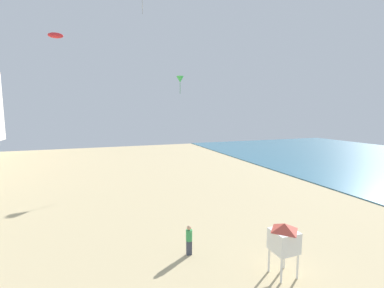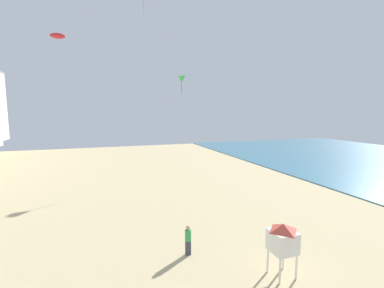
{
  "view_description": "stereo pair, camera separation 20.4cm",
  "coord_description": "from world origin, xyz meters",
  "px_view_note": "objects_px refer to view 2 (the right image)",
  "views": [
    {
      "loc": [
        -1.32,
        -0.09,
        7.65
      ],
      "look_at": [
        4.88,
        16.85,
        5.45
      ],
      "focal_mm": 24.46,
      "sensor_mm": 36.0,
      "label": 1
    },
    {
      "loc": [
        -1.13,
        -0.16,
        7.65
      ],
      "look_at": [
        4.88,
        16.85,
        5.45
      ],
      "focal_mm": 24.46,
      "sensor_mm": 36.0,
      "label": 2
    }
  ],
  "objects_px": {
    "lifeguard_stand": "(283,239)",
    "kite_green_delta": "(181,79)",
    "kite_red_parafoil": "(58,36)",
    "kite_flyer": "(188,238)"
  },
  "relations": [
    {
      "from": "lifeguard_stand",
      "to": "kite_green_delta",
      "type": "relative_size",
      "value": 1.18
    },
    {
      "from": "lifeguard_stand",
      "to": "kite_red_parafoil",
      "type": "xyz_separation_m",
      "value": [
        -11.96,
        25.37,
        14.57
      ]
    },
    {
      "from": "kite_flyer",
      "to": "kite_green_delta",
      "type": "relative_size",
      "value": 0.76
    },
    {
      "from": "kite_flyer",
      "to": "kite_red_parafoil",
      "type": "xyz_separation_m",
      "value": [
        -8.4,
        22.18,
        15.49
      ]
    },
    {
      "from": "kite_green_delta",
      "to": "kite_red_parafoil",
      "type": "bearing_deg",
      "value": 170.08
    },
    {
      "from": "lifeguard_stand",
      "to": "kite_green_delta",
      "type": "bearing_deg",
      "value": 100.47
    },
    {
      "from": "lifeguard_stand",
      "to": "kite_green_delta",
      "type": "height_order",
      "value": "kite_green_delta"
    },
    {
      "from": "kite_green_delta",
      "to": "kite_red_parafoil",
      "type": "height_order",
      "value": "kite_red_parafoil"
    },
    {
      "from": "kite_green_delta",
      "to": "kite_red_parafoil",
      "type": "distance_m",
      "value": 15.11
    },
    {
      "from": "kite_flyer",
      "to": "lifeguard_stand",
      "type": "height_order",
      "value": "lifeguard_stand"
    }
  ]
}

